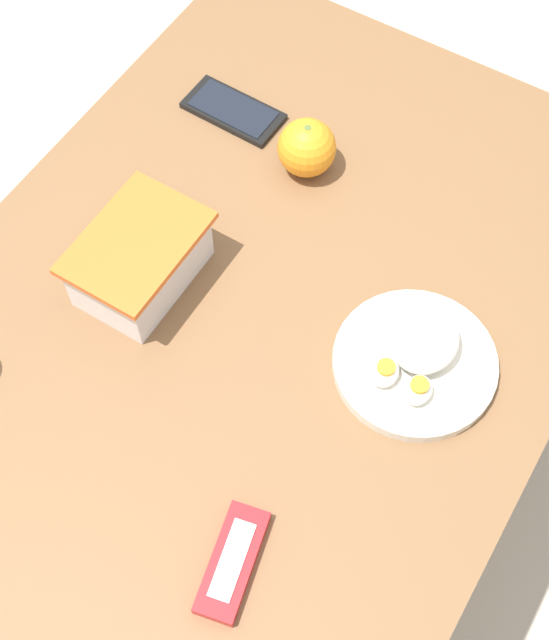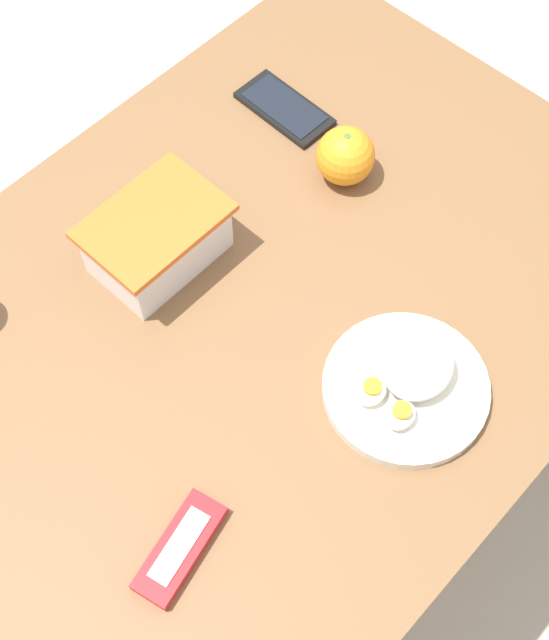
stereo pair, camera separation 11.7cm
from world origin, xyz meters
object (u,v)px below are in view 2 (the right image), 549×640
Objects in this scene: orange_fruit at (345,156)px; candy_bar at (180,548)px; rice_plate at (408,383)px; cell_phone at (284,108)px; food_container at (158,241)px.

candy_bar is at bearing -157.56° from orange_fruit.
cell_phone is (0.24, 0.44, -0.02)m from rice_plate.
cell_phone is at bearing 77.83° from orange_fruit.
rice_plate is at bearing -10.18° from candy_bar.
rice_plate is 0.35m from candy_bar.
orange_fruit is (0.29, -0.09, 0.00)m from food_container.
orange_fruit reaches higher than cell_phone.
cell_phone is at bearing 10.56° from food_container.
food_container reaches higher than orange_fruit.
candy_bar is 0.70m from cell_phone.
orange_fruit reaches higher than rice_plate.
cell_phone is (0.03, 0.15, -0.04)m from orange_fruit.
food_container reaches higher than candy_bar.
cell_phone is at bearing 32.87° from candy_bar.
candy_bar is at bearing 169.82° from rice_plate.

